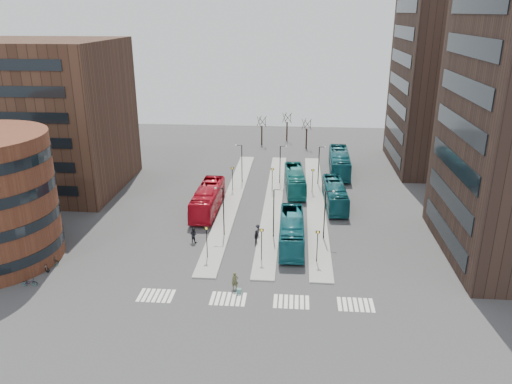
# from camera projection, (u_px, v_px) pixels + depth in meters

# --- Properties ---
(ground) EXTENTS (160.00, 160.00, 0.00)m
(ground) POSITION_uv_depth(u_px,v_px,m) (233.00, 324.00, 43.59)
(ground) COLOR #313133
(ground) RESTS_ON ground
(island_left) EXTENTS (2.50, 45.00, 0.15)m
(island_left) POSITION_uv_depth(u_px,v_px,m) (232.00, 200.00, 71.97)
(island_left) COLOR gray
(island_left) RESTS_ON ground
(island_mid) EXTENTS (2.50, 45.00, 0.15)m
(island_mid) POSITION_uv_depth(u_px,v_px,m) (273.00, 201.00, 71.51)
(island_mid) COLOR gray
(island_mid) RESTS_ON ground
(island_right) EXTENTS (2.50, 45.00, 0.15)m
(island_right) POSITION_uv_depth(u_px,v_px,m) (315.00, 203.00, 71.04)
(island_right) COLOR gray
(island_right) RESTS_ON ground
(suitcase) EXTENTS (0.43, 0.35, 0.53)m
(suitcase) POSITION_uv_depth(u_px,v_px,m) (239.00, 291.00, 48.22)
(suitcase) COLOR navy
(suitcase) RESTS_ON ground
(red_bus) EXTENTS (3.04, 12.39, 3.44)m
(red_bus) POSITION_uv_depth(u_px,v_px,m) (208.00, 199.00, 67.79)
(red_bus) COLOR #B60E1F
(red_bus) RESTS_ON ground
(teal_bus_a) EXTENTS (2.93, 11.78, 3.27)m
(teal_bus_a) POSITION_uv_depth(u_px,v_px,m) (292.00, 231.00, 58.07)
(teal_bus_a) COLOR #155E6A
(teal_bus_a) RESTS_ON ground
(teal_bus_b) EXTENTS (3.53, 11.64, 3.20)m
(teal_bus_b) POSITION_uv_depth(u_px,v_px,m) (295.00, 180.00, 75.59)
(teal_bus_b) COLOR #156C6B
(teal_bus_b) RESTS_ON ground
(teal_bus_c) EXTENTS (3.14, 11.50, 3.18)m
(teal_bus_c) POSITION_uv_depth(u_px,v_px,m) (335.00, 195.00, 69.75)
(teal_bus_c) COLOR #12515B
(teal_bus_c) RESTS_ON ground
(teal_bus_d) EXTENTS (3.43, 13.27, 3.68)m
(teal_bus_d) POSITION_uv_depth(u_px,v_px,m) (339.00, 162.00, 83.67)
(teal_bus_d) COLOR #145965
(teal_bus_d) RESTS_ON ground
(traveller) EXTENTS (0.76, 0.61, 1.81)m
(traveller) POSITION_uv_depth(u_px,v_px,m) (235.00, 281.00, 48.79)
(traveller) COLOR #4D4D2E
(traveller) RESTS_ON ground
(commuter_a) EXTENTS (1.13, 1.03, 1.88)m
(commuter_a) POSITION_uv_depth(u_px,v_px,m) (193.00, 235.00, 58.74)
(commuter_a) COLOR black
(commuter_a) RESTS_ON ground
(commuter_b) EXTENTS (0.68, 1.04, 1.65)m
(commuter_b) POSITION_uv_depth(u_px,v_px,m) (256.00, 237.00, 58.53)
(commuter_b) COLOR black
(commuter_b) RESTS_ON ground
(commuter_c) EXTENTS (0.63, 1.03, 1.55)m
(commuter_c) POSITION_uv_depth(u_px,v_px,m) (258.00, 231.00, 60.29)
(commuter_c) COLOR black
(commuter_c) RESTS_ON ground
(bicycle_near) EXTENTS (1.60, 0.68, 0.82)m
(bicycle_near) POSITION_uv_depth(u_px,v_px,m) (29.00, 282.00, 49.50)
(bicycle_near) COLOR gray
(bicycle_near) RESTS_ON ground
(bicycle_mid) EXTENTS (1.61, 0.87, 0.93)m
(bicycle_mid) POSITION_uv_depth(u_px,v_px,m) (43.00, 268.00, 52.19)
(bicycle_mid) COLOR gray
(bicycle_mid) RESTS_ON ground
(bicycle_far) EXTENTS (1.87, 0.81, 0.96)m
(bicycle_far) POSITION_uv_depth(u_px,v_px,m) (51.00, 260.00, 53.69)
(bicycle_far) COLOR gray
(bicycle_far) RESTS_ON ground
(crosswalk_stripes) EXTENTS (22.35, 2.40, 0.01)m
(crosswalk_stripes) POSITION_uv_depth(u_px,v_px,m) (257.00, 300.00, 47.20)
(crosswalk_stripes) COLOR silver
(crosswalk_stripes) RESTS_ON ground
(office_block) EXTENTS (25.00, 20.12, 22.00)m
(office_block) POSITION_uv_depth(u_px,v_px,m) (35.00, 116.00, 74.31)
(office_block) COLOR #442B1F
(office_block) RESTS_ON ground
(tower_far) EXTENTS (20.12, 20.00, 30.00)m
(tower_far) POSITION_uv_depth(u_px,v_px,m) (461.00, 80.00, 82.80)
(tower_far) COLOR #32231C
(tower_far) RESTS_ON ground
(sign_poles) EXTENTS (12.45, 22.12, 3.65)m
(sign_poles) POSITION_uv_depth(u_px,v_px,m) (268.00, 204.00, 64.18)
(sign_poles) COLOR black
(sign_poles) RESTS_ON ground
(lamp_posts) EXTENTS (14.04, 20.24, 6.12)m
(lamp_posts) POSITION_uv_depth(u_px,v_px,m) (278.00, 183.00, 68.39)
(lamp_posts) COLOR black
(lamp_posts) RESTS_ON ground
(bare_trees) EXTENTS (10.97, 8.14, 5.90)m
(bare_trees) POSITION_uv_depth(u_px,v_px,m) (285.00, 132.00, 101.14)
(bare_trees) COLOR black
(bare_trees) RESTS_ON ground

